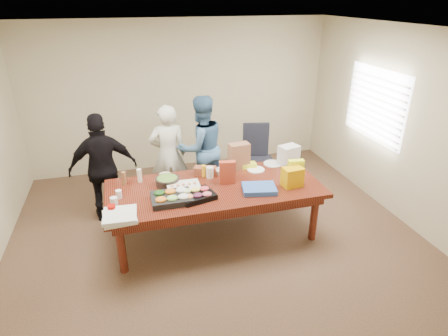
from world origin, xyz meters
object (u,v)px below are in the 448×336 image
object	(u,v)px
person_center	(168,154)
person_right	(201,148)
office_chair	(259,159)
conference_table	(215,211)
salad_bowl	(167,181)
sheet_cake	(184,188)

from	to	relation	value
person_center	person_right	world-z (taller)	person_right
office_chair	person_center	distance (m)	1.54
conference_table	person_center	xyz separation A→B (m)	(-0.45, 1.16, 0.42)
person_center	office_chair	bearing A→B (deg)	-179.10
conference_table	person_right	xyz separation A→B (m)	(0.08, 1.18, 0.46)
person_right	salad_bowl	distance (m)	1.17
conference_table	person_right	distance (m)	1.27
office_chair	conference_table	bearing A→B (deg)	-120.07
conference_table	office_chair	bearing A→B (deg)	47.71
sheet_cake	salad_bowl	xyz separation A→B (m)	(-0.18, 0.21, 0.01)
person_right	sheet_cake	distance (m)	1.27
conference_table	salad_bowl	distance (m)	0.76
office_chair	person_right	bearing A→B (deg)	-168.02
person_center	person_right	size ratio (longest dim) A/B	0.94
conference_table	office_chair	xyz separation A→B (m)	(1.07, 1.18, 0.15)
person_center	sheet_cake	xyz separation A→B (m)	(0.04, -1.14, -0.00)
conference_table	sheet_cake	distance (m)	0.58
office_chair	sheet_cake	bearing A→B (deg)	-129.54
person_center	person_right	distance (m)	0.53
salad_bowl	office_chair	bearing A→B (deg)	29.95
person_center	salad_bowl	world-z (taller)	person_center
conference_table	sheet_cake	xyz separation A→B (m)	(-0.41, 0.01, 0.41)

